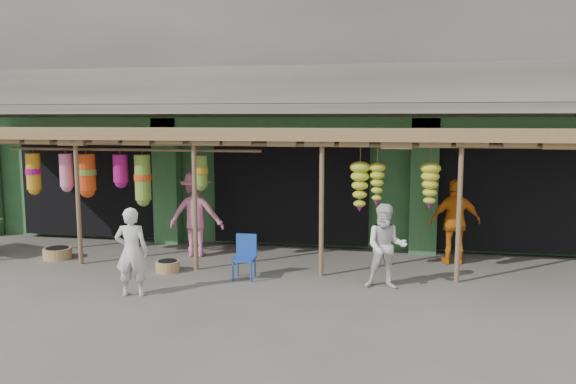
% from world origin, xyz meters
% --- Properties ---
extents(ground, '(80.00, 80.00, 0.00)m').
position_xyz_m(ground, '(0.00, 0.00, 0.00)').
color(ground, '#514C47').
rests_on(ground, ground).
extents(building, '(16.40, 6.80, 7.00)m').
position_xyz_m(building, '(-0.00, 4.87, 3.37)').
color(building, gray).
rests_on(building, ground).
extents(awning, '(14.00, 2.70, 2.79)m').
position_xyz_m(awning, '(-0.13, 0.80, 2.57)').
color(awning, brown).
rests_on(awning, ground).
extents(blue_chair, '(0.40, 0.41, 0.83)m').
position_xyz_m(blue_chair, '(-0.39, -0.61, 0.46)').
color(blue_chair, '#1941A4').
rests_on(blue_chair, ground).
extents(basket_mid, '(0.74, 0.74, 0.23)m').
position_xyz_m(basket_mid, '(-4.74, 0.13, 0.11)').
color(basket_mid, olive).
rests_on(basket_mid, ground).
extents(basket_right, '(0.62, 0.62, 0.21)m').
position_xyz_m(basket_right, '(-2.00, -0.45, 0.11)').
color(basket_right, '#916444').
rests_on(basket_right, ground).
extents(person_front, '(0.61, 0.46, 1.52)m').
position_xyz_m(person_front, '(-2.00, -1.97, 0.76)').
color(person_front, silver).
rests_on(person_front, ground).
extents(person_right, '(0.74, 0.58, 1.51)m').
position_xyz_m(person_right, '(2.21, -0.78, 0.75)').
color(person_right, silver).
rests_on(person_right, ground).
extents(person_vendor, '(1.09, 0.62, 1.76)m').
position_xyz_m(person_vendor, '(3.60, 1.20, 0.88)').
color(person_vendor, orange).
rests_on(person_vendor, ground).
extents(person_shopper, '(1.25, 0.78, 1.86)m').
position_xyz_m(person_shopper, '(-1.87, 0.90, 0.93)').
color(person_shopper, '#C16687').
rests_on(person_shopper, ground).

